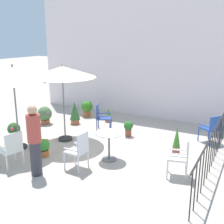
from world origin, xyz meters
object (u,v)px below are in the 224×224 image
patio_chair_0 (79,149)px  potted_plant_0 (75,112)px  potted_plant_3 (177,141)px  potted_plant_2 (45,115)px  patio_chair_4 (181,155)px  potted_plant_1 (14,130)px  patio_chair_3 (212,127)px  potted_plant_6 (128,127)px  potted_plant_7 (87,107)px  standing_person (34,140)px  patio_chair_2 (12,147)px  patio_umbrella_1 (13,75)px  potted_plant_5 (108,115)px  cafe_table_0 (109,141)px  potted_plant_4 (44,147)px  patio_chair_1 (101,116)px  patio_umbrella_0 (62,73)px

patio_chair_0 → potted_plant_0: 3.77m
potted_plant_3 → potted_plant_2: bearing=175.0°
patio_chair_4 → potted_plant_1: patio_chair_4 is taller
patio_chair_3 → potted_plant_1: bearing=-155.2°
potted_plant_6 → potted_plant_7: potted_plant_7 is taller
potted_plant_0 → standing_person: standing_person is taller
patio_chair_2 → patio_chair_3: bearing=44.4°
patio_chair_4 → potted_plant_6: size_ratio=1.83×
patio_umbrella_1 → potted_plant_1: (-0.72, 0.49, -1.87)m
potted_plant_5 → patio_chair_4: bearing=-40.2°
potted_plant_1 → cafe_table_0: bearing=1.0°
potted_plant_6 → potted_plant_3: bearing=-20.9°
patio_chair_3 → potted_plant_3: bearing=-118.1°
patio_umbrella_1 → patio_chair_0: patio_umbrella_1 is taller
potted_plant_6 → potted_plant_4: bearing=-118.4°
patio_umbrella_1 → potted_plant_2: (-0.93, 2.21, -1.81)m
cafe_table_0 → potted_plant_7: size_ratio=1.15×
patio_umbrella_1 → patio_chair_3: patio_umbrella_1 is taller
potted_plant_0 → potted_plant_7: bearing=97.9°
cafe_table_0 → potted_plant_0: (-2.65, 2.17, -0.08)m
potted_plant_5 → standing_person: bearing=-83.1°
cafe_table_0 → potted_plant_6: 1.93m
potted_plant_2 → potted_plant_4: size_ratio=1.33×
potted_plant_3 → potted_plant_4: bearing=-149.6°
cafe_table_0 → patio_chair_2: (-1.94, -1.52, -0.01)m
potted_plant_5 → potted_plant_7: size_ratio=0.80×
patio_chair_1 → potted_plant_6: (1.11, -0.16, -0.22)m
patio_chair_0 → potted_plant_0: (-2.26, 3.01, -0.09)m
potted_plant_1 → potted_plant_2: 1.73m
patio_chair_0 → patio_chair_1: size_ratio=1.04×
patio_umbrella_0 → patio_chair_4: (3.88, -0.67, -1.61)m
patio_chair_1 → potted_plant_6: patio_chair_1 is taller
patio_chair_1 → potted_plant_0: bearing=174.2°
patio_umbrella_1 → potted_plant_4: size_ratio=4.92×
patio_umbrella_0 → potted_plant_0: bearing=114.6°
potted_plant_2 → potted_plant_6: potted_plant_2 is taller
cafe_table_0 → potted_plant_3: 1.92m
potted_plant_3 → patio_chair_3: bearing=61.9°
potted_plant_0 → potted_plant_5: (0.97, 0.85, -0.18)m
patio_chair_1 → potted_plant_4: (-0.27, -2.71, -0.25)m
potted_plant_0 → potted_plant_1: 2.38m
patio_chair_1 → potted_plant_0: patio_chair_1 is taller
patio_chair_0 → patio_chair_3: 4.26m
cafe_table_0 → patio_chair_2: 2.47m
standing_person → patio_umbrella_1: bearing=148.0°
potted_plant_0 → potted_plant_7: 1.08m
patio_chair_3 → patio_chair_4: 2.60m
patio_umbrella_0 → potted_plant_1: 2.48m
potted_plant_1 → potted_plant_6: potted_plant_1 is taller
patio_umbrella_1 → patio_chair_4: bearing=6.3°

